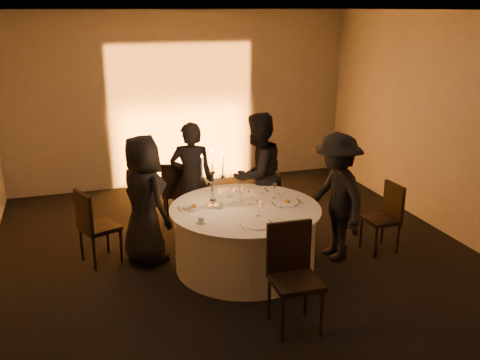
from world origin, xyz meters
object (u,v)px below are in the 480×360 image
object	(u,v)px
chair_right	(386,214)
chair_front	(293,269)
chair_back_left	(177,189)
guest_back_left	(192,180)
guest_back_right	(257,175)
banquet_table	(245,237)
guest_left	(144,200)
guest_right	(336,197)
chair_back_right	(262,188)
chair_left	(93,223)
coffee_cup	(201,220)
candelabra	(213,187)

from	to	relation	value
chair_right	chair_front	distance (m)	2.19
chair_back_left	chair_right	bearing A→B (deg)	160.29
guest_back_left	guest_back_right	distance (m)	0.90
chair_front	banquet_table	bearing A→B (deg)	94.21
guest_left	chair_right	bearing A→B (deg)	-128.03
guest_back_left	guest_right	xyz separation A→B (m)	(1.54, -1.22, 0.00)
banquet_table	chair_back_left	size ratio (longest dim) A/B	1.93
chair_back_right	chair_left	bearing A→B (deg)	-10.43
guest_back_left	chair_left	bearing A→B (deg)	38.57
chair_back_right	guest_back_right	xyz separation A→B (m)	(-0.20, -0.38, 0.34)
banquet_table	coffee_cup	world-z (taller)	coffee_cup
chair_front	guest_right	world-z (taller)	guest_right
chair_back_left	coffee_cup	bearing A→B (deg)	102.85
chair_right	guest_back_left	size ratio (longest dim) A/B	0.56
candelabra	chair_right	bearing A→B (deg)	-6.13
chair_left	candelabra	distance (m)	1.54
chair_left	guest_back_right	size ratio (longest dim) A/B	0.55
guest_back_left	chair_back_right	bearing A→B (deg)	-151.90
guest_right	chair_left	bearing A→B (deg)	-108.85
guest_back_left	candelabra	world-z (taller)	guest_back_left
guest_right	chair_back_left	bearing A→B (deg)	-140.14
guest_back_right	guest_right	size ratio (longest dim) A/B	1.06
guest_back_left	banquet_table	bearing A→B (deg)	127.87
chair_right	guest_back_left	xyz separation A→B (m)	(-2.26, 1.23, 0.30)
chair_left	chair_right	distance (m)	3.68
candelabra	chair_left	bearing A→B (deg)	159.44
guest_back_left	guest_back_right	size ratio (longest dim) A/B	0.94
chair_back_right	chair_right	bearing A→B (deg)	104.66
chair_front	guest_right	size ratio (longest dim) A/B	0.65
chair_left	guest_right	distance (m)	2.99
chair_right	guest_back_right	size ratio (longest dim) A/B	0.52
guest_left	coffee_cup	xyz separation A→B (m)	(0.51, -0.83, -0.00)
chair_back_right	guest_back_left	bearing A→B (deg)	-16.36
chair_back_right	candelabra	bearing A→B (deg)	22.59
chair_left	guest_left	world-z (taller)	guest_left
chair_back_right	guest_back_left	world-z (taller)	guest_back_left
chair_right	guest_back_right	world-z (taller)	guest_back_right
guest_left	candelabra	bearing A→B (deg)	-143.98
chair_left	guest_back_left	bearing A→B (deg)	-92.71
guest_right	banquet_table	bearing A→B (deg)	-98.87
banquet_table	guest_back_left	world-z (taller)	guest_back_left
banquet_table	guest_left	distance (m)	1.31
guest_back_left	coffee_cup	bearing A→B (deg)	100.11
banquet_table	guest_back_left	xyz separation A→B (m)	(-0.39, 1.13, 0.42)
chair_front	guest_left	size ratio (longest dim) A/B	0.65
chair_right	guest_back_right	distance (m)	1.77
chair_left	guest_back_right	distance (m)	2.25
chair_back_right	guest_right	xyz separation A→B (m)	(0.46, -1.39, 0.29)
chair_left	guest_left	size ratio (longest dim) A/B	0.59
chair_left	chair_front	size ratio (longest dim) A/B	0.90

